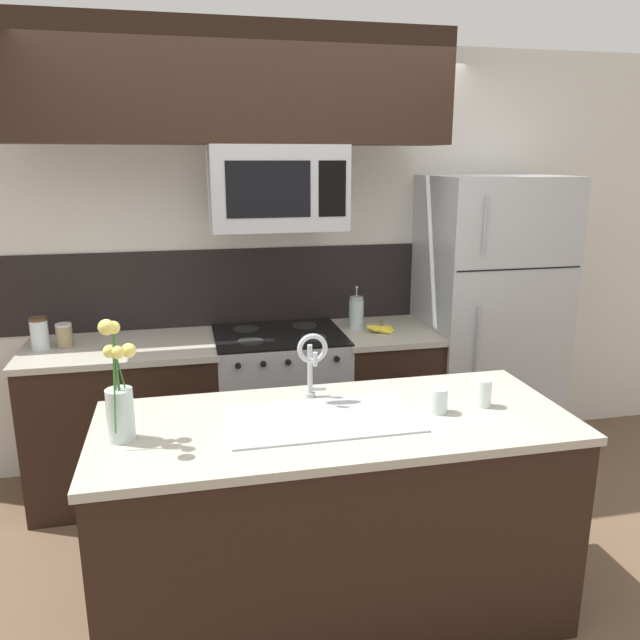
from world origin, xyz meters
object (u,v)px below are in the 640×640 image
object	(u,v)px
stove_range	(280,406)
storage_jar_tall	(39,333)
microwave	(277,188)
french_press	(356,313)
storage_jar_medium	(64,335)
drinking_glass	(438,400)
sink_faucet	(312,357)
spare_glass	(484,393)
flower_vase	(120,401)
banana_bunch	(381,329)
refrigerator	(485,322)

from	to	relation	value
stove_range	storage_jar_tall	xyz separation A→B (m)	(-1.32, 0.02, 0.54)
microwave	french_press	xyz separation A→B (m)	(0.49, 0.08, -0.76)
microwave	storage_jar_tall	xyz separation A→B (m)	(-1.32, 0.04, -0.77)
storage_jar_medium	drinking_glass	xyz separation A→B (m)	(1.67, -1.32, -0.01)
sink_faucet	spare_glass	world-z (taller)	sink_faucet
spare_glass	drinking_glass	bearing A→B (deg)	-174.16
french_press	flower_vase	size ratio (longest dim) A/B	0.55
drinking_glass	flower_vase	world-z (taller)	flower_vase
banana_bunch	sink_faucet	bearing A→B (deg)	-122.81
french_press	sink_faucet	world-z (taller)	sink_faucet
spare_glass	banana_bunch	bearing A→B (deg)	93.02
stove_range	refrigerator	bearing A→B (deg)	0.85
spare_glass	sink_faucet	bearing A→B (deg)	162.53
storage_jar_medium	flower_vase	bearing A→B (deg)	-72.53
banana_bunch	spare_glass	size ratio (longest dim) A/B	1.62
refrigerator	french_press	world-z (taller)	refrigerator
stove_range	drinking_glass	distance (m)	1.45
microwave	refrigerator	world-z (taller)	microwave
banana_bunch	flower_vase	size ratio (longest dim) A/B	0.39
french_press	flower_vase	distance (m)	1.85
banana_bunch	spare_glass	distance (m)	1.20
stove_range	storage_jar_medium	distance (m)	1.31
refrigerator	drinking_glass	xyz separation A→B (m)	(-0.88, -1.30, 0.05)
microwave	sink_faucet	bearing A→B (deg)	-90.90
microwave	spare_glass	bearing A→B (deg)	-61.26
storage_jar_medium	french_press	distance (m)	1.69
refrigerator	drinking_glass	world-z (taller)	refrigerator
refrigerator	storage_jar_medium	world-z (taller)	refrigerator
storage_jar_medium	french_press	size ratio (longest dim) A/B	0.50
stove_range	banana_bunch	bearing A→B (deg)	-5.55
storage_jar_tall	flower_vase	xyz separation A→B (m)	(0.54, -1.29, 0.07)
microwave	flower_vase	xyz separation A→B (m)	(-0.79, -1.25, -0.71)
drinking_glass	spare_glass	xyz separation A→B (m)	(0.21, 0.02, 0.01)
microwave	sink_faucet	world-z (taller)	microwave
stove_range	sink_faucet	size ratio (longest dim) A/B	3.04
refrigerator	flower_vase	world-z (taller)	refrigerator
flower_vase	spare_glass	bearing A→B (deg)	0.49
storage_jar_medium	drinking_glass	size ratio (longest dim) A/B	1.27
storage_jar_medium	sink_faucet	distance (m)	1.61
spare_glass	storage_jar_medium	bearing A→B (deg)	145.39
drinking_glass	stove_range	bearing A→B (deg)	109.97
sink_faucet	microwave	bearing A→B (deg)	89.10
microwave	storage_jar_tall	distance (m)	1.53
microwave	sink_faucet	size ratio (longest dim) A/B	2.43
spare_glass	stove_range	bearing A→B (deg)	118.34
storage_jar_tall	storage_jar_medium	bearing A→B (deg)	7.95
french_press	sink_faucet	xyz separation A→B (m)	(-0.51, -1.10, 0.10)
french_press	stove_range	bearing A→B (deg)	-173.04
microwave	storage_jar_medium	distance (m)	1.44
banana_bunch	french_press	bearing A→B (deg)	136.11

